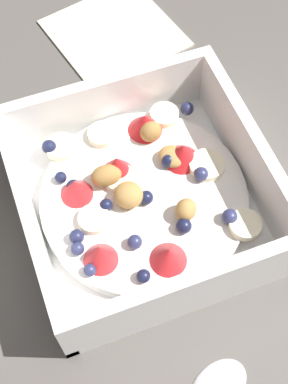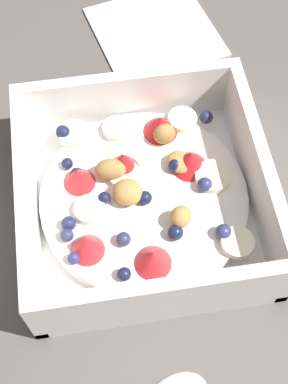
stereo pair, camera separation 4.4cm
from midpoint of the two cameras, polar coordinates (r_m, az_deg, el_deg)
name	(u,v)px [view 2 (the right image)]	position (r m, az deg, el deg)	size (l,w,h in m)	color
ground_plane	(132,231)	(0.46, 1.47, -4.33)	(2.40, 2.40, 0.00)	#56514C
fruit_bowl	(143,196)	(0.45, 2.75, -0.65)	(0.20, 0.20, 0.07)	white
folded_napkin	(155,31)	(0.59, 3.39, 16.38)	(0.12, 0.12, 0.01)	silver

